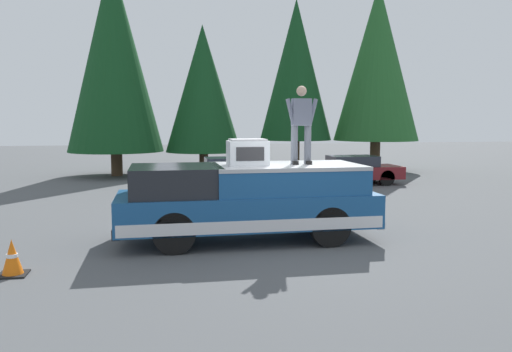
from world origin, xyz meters
TOP-DOWN VIEW (x-y plane):
  - ground_plane at (0.00, 0.00)m, footprint 90.00×90.00m
  - pickup_truck at (0.38, 0.70)m, footprint 2.01×5.54m
  - compressor_unit at (0.33, 0.70)m, footprint 0.65×0.84m
  - person_on_truck_bed at (0.33, -0.49)m, footprint 0.29×0.72m
  - parked_car_maroon at (9.29, -5.14)m, footprint 1.64×4.10m
  - parked_car_black at (9.30, -0.10)m, footprint 1.64×4.10m
  - traffic_cone at (-1.38, 5.03)m, footprint 0.47×0.47m
  - conifer_far_left at (14.31, -8.41)m, footprint 4.27×4.27m
  - conifer_left at (14.78, -4.30)m, footprint 3.59×3.59m
  - conifer_center_left at (14.55, 0.37)m, footprint 3.64×3.64m
  - conifer_center_right at (14.38, 4.46)m, footprint 4.37×4.37m

SIDE VIEW (x-z plane):
  - ground_plane at x=0.00m, z-range 0.00..0.00m
  - traffic_cone at x=-1.38m, z-range -0.02..0.60m
  - parked_car_maroon at x=9.29m, z-range 0.00..1.16m
  - parked_car_black at x=9.30m, z-range 0.00..1.16m
  - pickup_truck at x=0.38m, z-range 0.05..1.70m
  - compressor_unit at x=0.33m, z-range 1.65..2.21m
  - person_on_truck_bed at x=0.33m, z-range 1.71..3.40m
  - conifer_center_left at x=14.55m, z-range 0.53..7.65m
  - conifer_left at x=14.78m, z-range 0.79..9.36m
  - conifer_far_left at x=14.31m, z-range 0.77..10.19m
  - conifer_center_right at x=14.38m, z-range 0.56..10.53m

